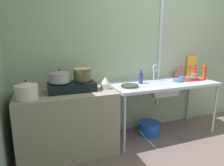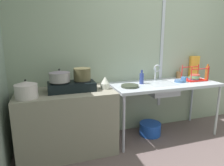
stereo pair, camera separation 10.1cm
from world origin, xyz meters
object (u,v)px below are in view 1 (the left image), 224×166
cup_by_rack (182,79)px  bucket_on_floor (149,128)px  pot_on_left_burner (60,76)px  bottle_by_sink (141,78)px  cereal_box (191,66)px  stove (72,86)px  faucet (155,69)px  sink_basin (160,88)px  percolator (105,83)px  pot_beside_stove (26,91)px  small_bowl_on_drainboard (177,81)px  bottle_by_rack (204,72)px  pot_on_right_burner (82,74)px  dish_rack (192,77)px  utensil_jar (176,74)px  frying_pan (130,86)px

cup_by_rack → bucket_on_floor: bearing=169.8°
pot_on_left_burner → bottle_by_sink: pot_on_left_burner is taller
cup_by_rack → cereal_box: cereal_box is taller
stove → faucet: (1.34, 0.18, 0.12)m
pot_on_left_burner → sink_basin: pot_on_left_burner is taller
percolator → sink_basin: bearing=2.6°
sink_basin → percolator: bearing=-177.4°
faucet → bucket_on_floor: (-0.15, -0.13, -0.91)m
pot_beside_stove → small_bowl_on_drainboard: (2.14, 0.13, -0.08)m
bottle_by_sink → bottle_by_rack: size_ratio=0.80×
pot_on_right_burner → bottle_by_sink: size_ratio=1.05×
pot_on_left_burner → sink_basin: size_ratio=0.62×
pot_on_right_burner → bottle_by_rack: size_ratio=0.84×
dish_rack → faucet: bearing=166.0°
bottle_by_sink → cereal_box: bearing=10.8°
dish_rack → cereal_box: (0.19, 0.25, 0.13)m
percolator → utensil_jar: size_ratio=0.87×
pot_on_right_burner → faucet: (1.20, 0.18, -0.03)m
frying_pan → cereal_box: (1.35, 0.34, 0.16)m
percolator → frying_pan: percolator is taller
pot_on_right_burner → sink_basin: 1.21m
stove → pot_on_left_burner: (-0.14, -0.00, 0.14)m
stove → bottle_by_rack: (2.13, -0.04, 0.06)m
faucet → small_bowl_on_drainboard: 0.38m
percolator → small_bowl_on_drainboard: bearing=1.1°
sink_basin → bucket_on_floor: size_ratio=1.28×
pot_beside_stove → bucket_on_floor: pot_beside_stove is taller
pot_on_right_burner → dish_rack: (1.80, 0.03, -0.16)m
cereal_box → bucket_on_floor: (-0.94, -0.24, -0.91)m
bottle_by_sink → bucket_on_floor: bearing=-8.2°
bottle_by_sink → dish_rack: bearing=-2.5°
percolator → small_bowl_on_drainboard: 1.19m
pot_on_right_burner → faucet: 1.21m
sink_basin → frying_pan: size_ratio=1.77×
sink_basin → cereal_box: cereal_box is taller
sink_basin → small_bowl_on_drainboard: 0.32m
sink_basin → bottle_by_rack: (0.81, -0.03, 0.20)m
stove → dish_rack: dish_rack is taller
sink_basin → cereal_box: 0.90m
pot_beside_stove → sink_basin: 1.86m
cup_by_rack → cereal_box: (0.45, 0.32, 0.14)m
cereal_box → dish_rack: bearing=-118.8°
pot_on_left_burner → cup_by_rack: (1.82, -0.05, -0.16)m
bottle_by_rack → cereal_box: (0.01, 0.32, 0.06)m
faucet → dish_rack: size_ratio=0.77×
bucket_on_floor → cereal_box: bearing=14.0°
sink_basin → bottle_by_rack: size_ratio=1.64×
bottle_by_rack → utensil_jar: bearing=134.7°
bottle_by_rack → small_bowl_on_drainboard: bearing=178.4°
faucet → utensil_jar: size_ratio=1.36×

